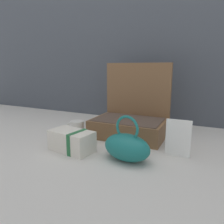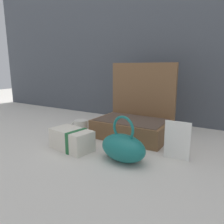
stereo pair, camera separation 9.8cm
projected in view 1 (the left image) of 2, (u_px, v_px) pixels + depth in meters
ground_plane at (111, 145)px, 1.04m from camera, size 6.00×6.00×0.00m
back_wall at (148, 18)px, 1.41m from camera, size 3.20×0.06×1.40m
open_suitcase at (131, 119)px, 1.18m from camera, size 0.39×0.28×0.40m
teal_pouch_handbag at (127, 146)px, 0.86m from camera, size 0.22×0.16×0.19m
cream_toiletry_bag at (72, 141)px, 0.96m from camera, size 0.22×0.14×0.10m
coffee_mug at (77, 128)px, 1.17m from camera, size 0.11×0.08×0.08m
info_card_left at (178, 138)px, 0.89m from camera, size 0.10×0.01×0.16m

